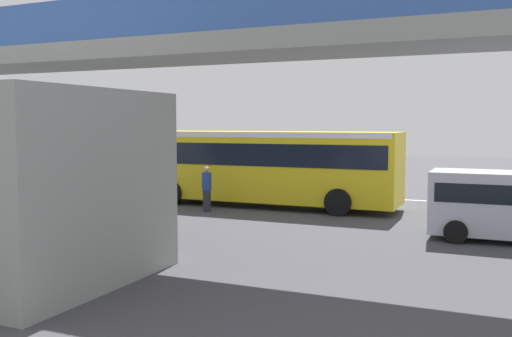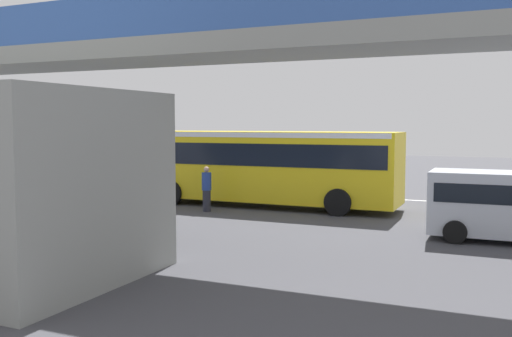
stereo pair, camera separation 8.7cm
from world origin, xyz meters
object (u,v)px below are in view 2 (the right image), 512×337
object	(u,v)px
traffic_sign	(285,155)
bicycle_orange	(103,201)
pedestrian	(207,189)
bicycle_red	(115,197)
bicycle_green	(106,192)
city_bus	(262,162)

from	to	relation	value
traffic_sign	bicycle_orange	bearing A→B (deg)	61.64
pedestrian	traffic_sign	size ratio (longest dim) A/B	0.64
bicycle_red	pedestrian	distance (m)	4.26
bicycle_orange	bicycle_green	world-z (taller)	same
bicycle_orange	bicycle_green	distance (m)	2.97
bicycle_green	pedestrian	size ratio (longest dim) A/B	0.99
bicycle_green	bicycle_red	xyz separation A→B (m)	(-1.56, 1.31, 0.00)
bicycle_green	traffic_sign	xyz separation A→B (m)	(-6.39, -6.15, 1.52)
bicycle_orange	traffic_sign	world-z (taller)	traffic_sign
bicycle_green	traffic_sign	size ratio (longest dim) A/B	0.63
city_bus	bicycle_red	world-z (taller)	city_bus
bicycle_orange	traffic_sign	bearing A→B (deg)	-118.36
bicycle_green	pedestrian	bearing A→B (deg)	170.08
bicycle_orange	traffic_sign	distance (m)	9.80
pedestrian	traffic_sign	distance (m)	7.25
bicycle_orange	traffic_sign	xyz separation A→B (m)	(-4.60, -8.52, 1.52)
bicycle_orange	traffic_sign	size ratio (longest dim) A/B	0.63
city_bus	pedestrian	bearing A→B (deg)	58.64
traffic_sign	pedestrian	bearing A→B (deg)	85.13
bicycle_green	pedestrian	distance (m)	5.89
bicycle_red	traffic_sign	xyz separation A→B (m)	(-4.83, -7.46, 1.52)
bicycle_green	pedestrian	xyz separation A→B (m)	(-5.78, 1.01, 0.51)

